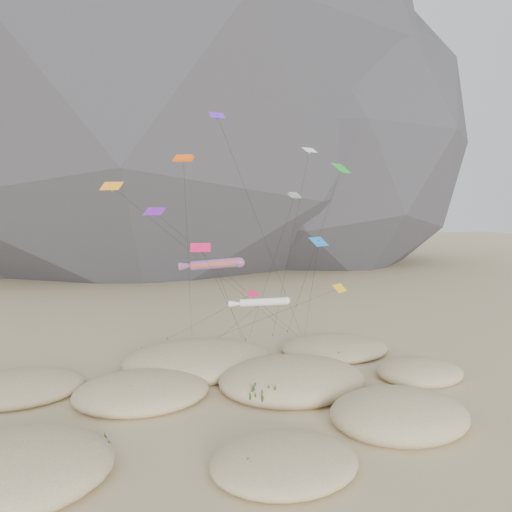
% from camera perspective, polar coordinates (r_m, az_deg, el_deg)
% --- Properties ---
extents(ground, '(500.00, 500.00, 0.00)m').
position_cam_1_polar(ground, '(45.19, 1.36, -17.52)').
color(ground, '#CCB789').
rests_on(ground, ground).
extents(rock_headland, '(226.37, 148.64, 177.50)m').
position_cam_1_polar(rock_headland, '(168.36, -11.21, 24.60)').
color(rock_headland, black).
rests_on(rock_headland, ground).
extents(dunes, '(50.06, 34.94, 3.50)m').
position_cam_1_polar(dunes, '(48.93, -3.56, -14.80)').
color(dunes, '#CCB789').
rests_on(dunes, ground).
extents(dune_grass, '(41.37, 28.08, 1.40)m').
position_cam_1_polar(dune_grass, '(47.72, -0.19, -15.15)').
color(dune_grass, black).
rests_on(dune_grass, ground).
extents(kite_stakes, '(20.81, 6.77, 0.30)m').
position_cam_1_polar(kite_stakes, '(67.44, -3.11, -9.50)').
color(kite_stakes, '#3F2D1E').
rests_on(kite_stakes, ground).
extents(rainbow_tube_kite, '(10.21, 14.33, 12.55)m').
position_cam_1_polar(rainbow_tube_kite, '(52.79, -4.92, -0.93)').
color(rainbow_tube_kite, '#F44F19').
rests_on(rainbow_tube_kite, ground).
extents(white_tube_kite, '(5.61, 15.82, 9.13)m').
position_cam_1_polar(white_tube_kite, '(48.65, 0.52, -5.31)').
color(white_tube_kite, silver).
rests_on(white_tube_kite, ground).
extents(orange_parafoil, '(4.15, 13.07, 23.39)m').
position_cam_1_polar(orange_parafoil, '(55.12, -8.28, 10.64)').
color(orange_parafoil, '#F1550C').
rests_on(orange_parafoil, ground).
extents(multi_parafoil, '(3.96, 9.75, 19.50)m').
position_cam_1_polar(multi_parafoil, '(59.27, 4.35, 6.64)').
color(multi_parafoil, orange).
rests_on(multi_parafoil, ground).
extents(delta_kites, '(27.29, 20.72, 27.31)m').
position_cam_1_polar(delta_kites, '(53.17, 0.48, 4.66)').
color(delta_kites, yellow).
rests_on(delta_kites, ground).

